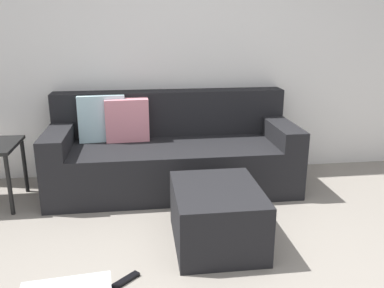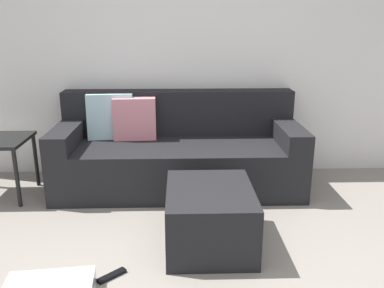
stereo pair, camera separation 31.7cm
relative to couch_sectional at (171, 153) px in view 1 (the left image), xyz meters
The scene contains 4 objects.
wall_back 1.15m from the couch_sectional, 69.77° to the left, with size 5.51×0.10×2.77m, color white.
couch_sectional is the anchor object (origin of this frame).
ottoman 1.17m from the couch_sectional, 78.04° to the right, with size 0.62×0.77×0.43m, color black.
remote_by_storage_bin 1.62m from the couch_sectional, 105.06° to the right, with size 0.20×0.05×0.02m, color black.
Camera 1 is at (-0.45, -1.82, 1.56)m, focal length 37.85 mm.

